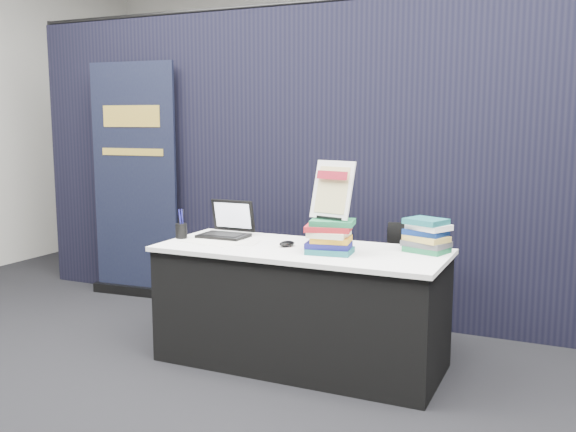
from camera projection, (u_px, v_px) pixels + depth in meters
The scene contains 15 objects.
floor at pixel (261, 396), 3.60m from camera, with size 8.00×8.00×0.00m, color black.
wall_back at pixel (428, 100), 6.94m from camera, with size 8.00×0.02×3.50m, color #AEACA4.
drape_partition at pixel (356, 165), 4.86m from camera, with size 6.00×0.08×2.40m, color black.
display_table at pixel (300, 306), 4.04m from camera, with size 1.80×0.75×0.75m.
laptop at pixel (227, 228), 4.37m from camera, with size 0.32×0.26×0.24m.
mouse at pixel (287, 244), 4.02m from camera, with size 0.07×0.12×0.04m, color black.
brochure_left at pixel (202, 241), 4.20m from camera, with size 0.27×0.19×0.00m, color white.
brochure_mid at pixel (218, 242), 4.17m from camera, with size 0.33×0.24×0.00m, color white.
brochure_right at pixel (238, 242), 4.15m from camera, with size 0.26×0.18×0.00m, color silver.
pen_cup at pixel (181, 231), 4.30m from camera, with size 0.08×0.08×0.10m, color black.
book_stack_tall at pixel (330, 236), 3.81m from camera, with size 0.28×0.23×0.20m.
book_stack_short at pixel (427, 235), 3.85m from camera, with size 0.29×0.26×0.20m.
info_sign at pixel (332, 191), 3.80m from camera, with size 0.28×0.16×0.36m.
pullup_banner at pixel (135, 194), 5.57m from camera, with size 0.86×0.17×2.03m.
stacking_chair at pixel (409, 283), 4.23m from camera, with size 0.44×0.45×0.85m.
Camera 1 is at (1.56, -3.04, 1.54)m, focal length 40.00 mm.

